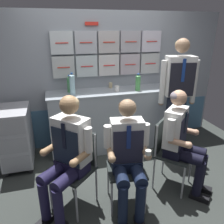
% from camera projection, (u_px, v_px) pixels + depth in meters
% --- Properties ---
extents(ground, '(4.80, 4.80, 0.04)m').
position_uv_depth(ground, '(125.00, 189.00, 2.86)').
color(ground, '#303432').
extents(galley_bulkhead, '(4.20, 0.14, 2.15)m').
position_uv_depth(galley_bulkhead, '(101.00, 80.00, 3.71)').
color(galley_bulkhead, '#9198A2').
rests_on(galley_bulkhead, ground).
extents(galley_counter, '(1.96, 0.53, 0.98)m').
position_uv_depth(galley_counter, '(110.00, 119.00, 3.68)').
color(galley_counter, '#A1ABB4').
rests_on(galley_counter, ground).
extents(service_trolley, '(0.40, 0.65, 0.87)m').
position_uv_depth(service_trolley, '(16.00, 136.00, 3.18)').
color(service_trolley, black).
rests_on(service_trolley, ground).
extents(folding_chair_left, '(0.57, 0.57, 0.86)m').
position_uv_depth(folding_chair_left, '(78.00, 160.00, 2.47)').
color(folding_chair_left, '#A8AAAF').
rests_on(folding_chair_left, ground).
extents(crew_member_left, '(0.66, 0.66, 1.30)m').
position_uv_depth(crew_member_left, '(67.00, 152.00, 2.28)').
color(crew_member_left, black).
rests_on(crew_member_left, ground).
extents(folding_chair_right, '(0.46, 0.46, 0.86)m').
position_uv_depth(folding_chair_right, '(125.00, 158.00, 2.51)').
color(folding_chair_right, '#A8AAAF').
rests_on(folding_chair_right, ground).
extents(crew_member_right, '(0.48, 0.62, 1.25)m').
position_uv_depth(crew_member_right, '(128.00, 154.00, 2.30)').
color(crew_member_right, black).
rests_on(crew_member_right, ground).
extents(folding_chair_by_counter, '(0.57, 0.57, 0.86)m').
position_uv_depth(folding_chair_by_counter, '(167.00, 146.00, 2.76)').
color(folding_chair_by_counter, '#A8AAAF').
rests_on(folding_chair_by_counter, ground).
extents(crew_member_by_counter, '(0.63, 0.64, 1.26)m').
position_uv_depth(crew_member_by_counter, '(182.00, 138.00, 2.63)').
color(crew_member_by_counter, black).
rests_on(crew_member_by_counter, ground).
extents(crew_member_standing, '(0.55, 0.32, 1.77)m').
position_uv_depth(crew_member_standing, '(178.00, 88.00, 3.27)').
color(crew_member_standing, black).
rests_on(crew_member_standing, ground).
extents(sparkling_bottle_green, '(0.08, 0.08, 0.32)m').
position_uv_depth(sparkling_bottle_green, '(72.00, 84.00, 3.25)').
color(sparkling_bottle_green, '#ACDBE7').
rests_on(sparkling_bottle_green, galley_counter).
extents(water_bottle_tall, '(0.07, 0.07, 0.26)m').
position_uv_depth(water_bottle_tall, '(70.00, 84.00, 3.38)').
color(water_bottle_tall, '#4C9A5B').
rests_on(water_bottle_tall, galley_counter).
extents(water_bottle_blue_cap, '(0.08, 0.08, 0.26)m').
position_uv_depth(water_bottle_blue_cap, '(138.00, 83.00, 3.48)').
color(water_bottle_blue_cap, '#4D9D51').
rests_on(water_bottle_blue_cap, galley_counter).
extents(paper_cup_blue, '(0.08, 0.08, 0.09)m').
position_uv_depth(paper_cup_blue, '(117.00, 89.00, 3.45)').
color(paper_cup_blue, silver).
rests_on(paper_cup_blue, galley_counter).
extents(espresso_cup_small, '(0.07, 0.07, 0.08)m').
position_uv_depth(espresso_cup_small, '(163.00, 87.00, 3.57)').
color(espresso_cup_small, navy).
rests_on(espresso_cup_small, galley_counter).
extents(coffee_cup_spare, '(0.06, 0.06, 0.09)m').
position_uv_depth(coffee_cup_spare, '(111.00, 85.00, 3.65)').
color(coffee_cup_spare, '#C4B286').
rests_on(coffee_cup_spare, galley_counter).
extents(coffee_cup_white, '(0.06, 0.06, 0.07)m').
position_uv_depth(coffee_cup_white, '(72.00, 88.00, 3.50)').
color(coffee_cup_white, beige).
rests_on(coffee_cup_white, galley_counter).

